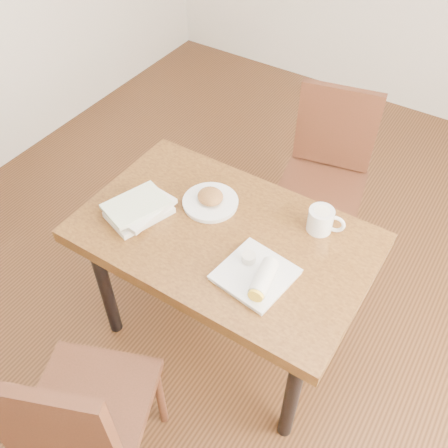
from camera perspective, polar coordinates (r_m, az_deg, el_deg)
The scene contains 9 objects.
ground at distance 2.58m, azimuth -0.00°, elevation -12.48°, with size 4.00×5.00×0.01m, color #472814.
room_walls at distance 1.46m, azimuth -0.00°, elevation 23.30°, with size 4.02×5.02×2.80m.
table at distance 2.04m, azimuth -0.00°, elevation -2.75°, with size 1.16×0.73×0.75m.
chair_near at distance 1.85m, azimuth -16.40°, elevation -20.48°, with size 0.55×0.55×0.95m.
chair_far at distance 2.63m, azimuth 11.62°, elevation 6.27°, with size 0.50×0.50×0.95m.
plate_scone at distance 2.07m, azimuth -1.56°, elevation 2.74°, with size 0.23×0.23×0.07m.
coffee_mug at distance 1.99m, azimuth 11.11°, elevation 0.47°, with size 0.15×0.10×0.10m.
plate_burrito at distance 1.81m, azimuth 3.85°, elevation -5.89°, with size 0.28×0.28×0.08m.
book_stack at distance 2.05m, azimuth -9.64°, elevation 1.71°, with size 0.24×0.29×0.07m.
Camera 1 is at (0.72, -1.13, 2.20)m, focal length 40.00 mm.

